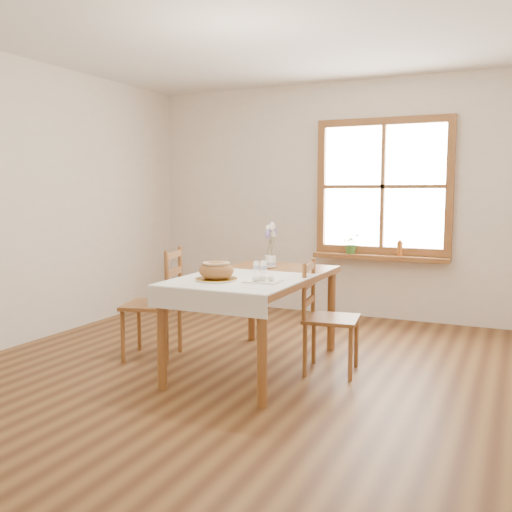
% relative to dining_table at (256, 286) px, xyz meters
% --- Properties ---
extents(ground, '(5.00, 5.00, 0.00)m').
position_rel_dining_table_xyz_m(ground, '(0.00, -0.30, -0.66)').
color(ground, brown).
rests_on(ground, ground).
extents(room_walls, '(4.60, 5.10, 2.65)m').
position_rel_dining_table_xyz_m(room_walls, '(0.00, -0.30, 1.04)').
color(room_walls, silver).
rests_on(room_walls, ground).
extents(window, '(1.46, 0.08, 1.46)m').
position_rel_dining_table_xyz_m(window, '(0.50, 2.17, 0.79)').
color(window, brown).
rests_on(window, ground).
extents(window_sill, '(1.46, 0.20, 0.05)m').
position_rel_dining_table_xyz_m(window_sill, '(0.50, 2.10, 0.03)').
color(window_sill, brown).
rests_on(window_sill, ground).
extents(dining_table, '(0.90, 1.60, 0.75)m').
position_rel_dining_table_xyz_m(dining_table, '(0.00, 0.00, 0.00)').
color(dining_table, brown).
rests_on(dining_table, ground).
extents(table_linen, '(0.91, 0.99, 0.01)m').
position_rel_dining_table_xyz_m(table_linen, '(0.00, -0.30, 0.09)').
color(table_linen, white).
rests_on(table_linen, dining_table).
extents(chair_left, '(0.56, 0.54, 0.93)m').
position_rel_dining_table_xyz_m(chair_left, '(-0.91, -0.12, -0.20)').
color(chair_left, brown).
rests_on(chair_left, ground).
extents(chair_right, '(0.48, 0.46, 0.87)m').
position_rel_dining_table_xyz_m(chair_right, '(0.58, 0.16, -0.23)').
color(chair_right, brown).
rests_on(chair_right, ground).
extents(bread_plate, '(0.32, 0.32, 0.02)m').
position_rel_dining_table_xyz_m(bread_plate, '(-0.12, -0.43, 0.10)').
color(bread_plate, white).
rests_on(bread_plate, table_linen).
extents(bread_loaf, '(0.25, 0.25, 0.14)m').
position_rel_dining_table_xyz_m(bread_loaf, '(-0.12, -0.43, 0.18)').
color(bread_loaf, '#9F6538').
rests_on(bread_loaf, bread_plate).
extents(egg_napkin, '(0.26, 0.23, 0.01)m').
position_rel_dining_table_xyz_m(egg_napkin, '(0.21, -0.34, 0.10)').
color(egg_napkin, white).
rests_on(egg_napkin, table_linen).
extents(eggs, '(0.20, 0.18, 0.04)m').
position_rel_dining_table_xyz_m(eggs, '(0.21, -0.34, 0.13)').
color(eggs, white).
rests_on(eggs, egg_napkin).
extents(salt_shaker, '(0.05, 0.05, 0.09)m').
position_rel_dining_table_xyz_m(salt_shaker, '(-0.04, 0.09, 0.14)').
color(salt_shaker, white).
rests_on(salt_shaker, table_linen).
extents(pepper_shaker, '(0.06, 0.06, 0.10)m').
position_rel_dining_table_xyz_m(pepper_shaker, '(0.04, 0.06, 0.15)').
color(pepper_shaker, white).
rests_on(pepper_shaker, table_linen).
extents(flower_vase, '(0.09, 0.09, 0.10)m').
position_rel_dining_table_xyz_m(flower_vase, '(-0.06, 0.42, 0.13)').
color(flower_vase, white).
rests_on(flower_vase, dining_table).
extents(lavender_bouquet, '(0.16, 0.16, 0.30)m').
position_rel_dining_table_xyz_m(lavender_bouquet, '(-0.06, 0.42, 0.33)').
color(lavender_bouquet, '#745DA6').
rests_on(lavender_bouquet, flower_vase).
extents(potted_plant, '(0.25, 0.26, 0.17)m').
position_rel_dining_table_xyz_m(potted_plant, '(0.18, 2.10, 0.14)').
color(potted_plant, '#3A6D2B').
rests_on(potted_plant, window_sill).
extents(amber_bottle, '(0.06, 0.06, 0.17)m').
position_rel_dining_table_xyz_m(amber_bottle, '(0.71, 2.10, 0.14)').
color(amber_bottle, '#A0571D').
rests_on(amber_bottle, window_sill).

